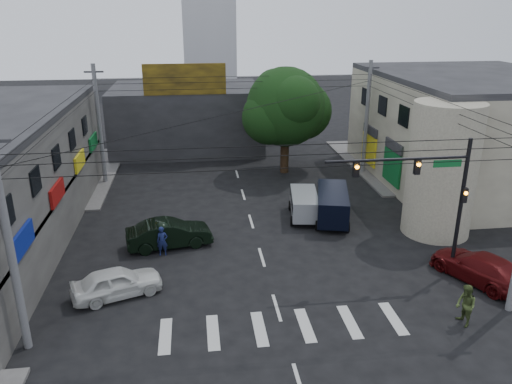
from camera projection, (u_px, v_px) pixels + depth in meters
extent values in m
plane|color=black|center=(267.00, 275.00, 25.73)|extent=(160.00, 160.00, 0.00)
cube|color=#514F4C|center=(14.00, 178.00, 40.32)|extent=(16.00, 16.00, 0.15)
cube|color=#514F4C|center=(436.00, 162.00, 44.61)|extent=(16.00, 16.00, 0.15)
cube|color=gray|center=(472.00, 131.00, 38.60)|extent=(14.00, 18.00, 8.00)
cylinder|color=gray|center=(442.00, 170.00, 29.39)|extent=(4.00, 4.00, 8.00)
cube|color=#232326|center=(187.00, 118.00, 48.42)|extent=(14.00, 10.00, 6.00)
cube|color=olive|center=(185.00, 79.00, 42.38)|extent=(7.00, 0.30, 2.60)
cylinder|color=black|center=(285.00, 147.00, 41.28)|extent=(0.70, 0.70, 4.40)
sphere|color=black|center=(286.00, 107.00, 40.14)|extent=(6.40, 6.40, 6.40)
cylinder|color=black|center=(460.00, 209.00, 24.69)|extent=(0.20, 0.20, 7.20)
cylinder|color=black|center=(398.00, 159.00, 23.34)|extent=(7.00, 0.14, 0.14)
cube|color=black|center=(417.00, 167.00, 23.60)|extent=(0.28, 0.22, 0.75)
cube|color=black|center=(356.00, 169.00, 23.24)|extent=(0.28, 0.22, 0.75)
sphere|color=orange|center=(419.00, 165.00, 23.42)|extent=(0.20, 0.20, 0.20)
sphere|color=orange|center=(357.00, 167.00, 23.06)|extent=(0.20, 0.20, 0.20)
cube|color=#0D5B26|center=(447.00, 163.00, 23.74)|extent=(1.40, 0.06, 0.35)
cylinder|color=#59595B|center=(9.00, 245.00, 18.70)|extent=(0.32, 0.32, 9.20)
cylinder|color=#59595B|center=(100.00, 126.00, 37.79)|extent=(0.32, 0.32, 9.20)
cylinder|color=#59595B|center=(367.00, 118.00, 40.29)|extent=(0.32, 0.32, 9.20)
imported|color=black|center=(169.00, 234.00, 28.61)|extent=(3.43, 5.45, 1.60)
imported|color=silver|center=(117.00, 282.00, 23.67)|extent=(4.35, 5.29, 1.44)
imported|color=#4D0B0C|center=(480.00, 267.00, 25.00)|extent=(5.94, 6.71, 1.49)
imported|color=#141C49|center=(162.00, 241.00, 27.59)|extent=(0.67, 0.48, 1.67)
imported|color=#3B4A22|center=(466.00, 306.00, 21.39)|extent=(1.03, 0.85, 1.91)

